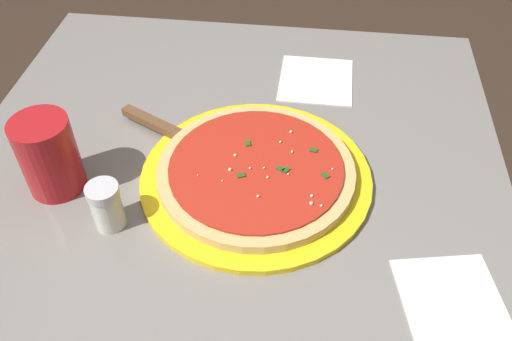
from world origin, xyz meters
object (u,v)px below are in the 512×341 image
serving_plate (256,177)px  pizza_server (172,133)px  pizza (256,171)px  parmesan_shaker (106,206)px  napkin_folded_right (452,301)px  cup_tall_drink (49,155)px  napkin_loose_left (316,80)px

serving_plate → pizza_server: 0.17m
pizza → parmesan_shaker: 0.23m
pizza → napkin_folded_right: 0.33m
serving_plate → parmesan_shaker: (0.20, 0.11, 0.03)m
serving_plate → cup_tall_drink: bearing=9.1°
napkin_folded_right → parmesan_shaker: 0.48m
pizza_server → napkin_folded_right: 0.50m
napkin_loose_left → napkin_folded_right: bearing=112.8°
serving_plate → napkin_folded_right: serving_plate is taller
serving_plate → napkin_loose_left: size_ratio=2.38×
pizza → cup_tall_drink: bearing=9.0°
napkin_loose_left → pizza_server: bearing=41.0°
parmesan_shaker → cup_tall_drink: bearing=-31.9°
pizza_server → cup_tall_drink: 0.20m
cup_tall_drink → napkin_folded_right: 0.59m
pizza_server → cup_tall_drink: bearing=39.6°
pizza_server → parmesan_shaker: size_ratio=2.92×
pizza → napkin_loose_left: size_ratio=2.02×
napkin_folded_right → napkin_loose_left: (0.19, -0.46, 0.00)m
pizza_server → cup_tall_drink: size_ratio=1.76×
pizza → parmesan_shaker: (0.20, 0.11, 0.02)m
pizza → napkin_loose_left: bearing=-106.3°
parmesan_shaker → serving_plate: bearing=-150.2°
serving_plate → cup_tall_drink: cup_tall_drink is taller
pizza → parmesan_shaker: bearing=29.8°
pizza → serving_plate: bearing=-2.5°
serving_plate → napkin_loose_left: (-0.08, -0.28, -0.00)m
serving_plate → pizza_server: (0.15, -0.08, 0.01)m
cup_tall_drink → parmesan_shaker: cup_tall_drink is taller
pizza → pizza_server: (0.15, -0.08, -0.00)m
napkin_folded_right → napkin_loose_left: same height
pizza → napkin_loose_left: pizza is taller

